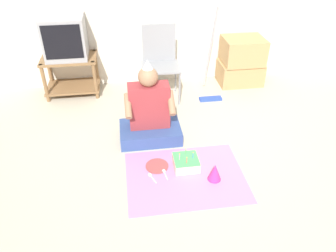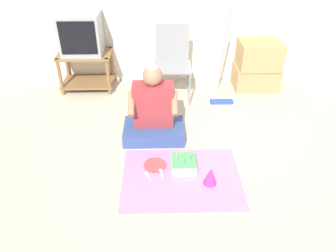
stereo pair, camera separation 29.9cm
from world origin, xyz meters
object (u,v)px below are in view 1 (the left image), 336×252
at_px(paper_plate, 157,166).
at_px(folding_chair, 160,58).
at_px(party_hat_blue, 215,172).
at_px(person_seated, 150,115).
at_px(cardboard_box_stack, 241,61).
at_px(dust_mop, 210,73).
at_px(tv, 65,37).
at_px(birthday_cake, 186,163).

bearing_deg(paper_plate, folding_chair, 81.61).
xyz_separation_m(party_hat_blue, paper_plate, (-0.48, 0.24, -0.08)).
relative_size(folding_chair, person_seated, 1.03).
height_order(folding_chair, person_seated, folding_chair).
bearing_deg(paper_plate, cardboard_box_stack, 50.19).
bearing_deg(dust_mop, paper_plate, -122.70).
distance_m(folding_chair, dust_mop, 0.64).
height_order(dust_mop, person_seated, dust_mop).
relative_size(cardboard_box_stack, party_hat_blue, 3.83).
bearing_deg(person_seated, tv, 128.10).
height_order(tv, party_hat_blue, tv).
distance_m(dust_mop, birthday_cake, 1.44).
relative_size(person_seated, party_hat_blue, 5.28).
relative_size(folding_chair, birthday_cake, 3.90).
distance_m(dust_mop, party_hat_blue, 1.56).
xyz_separation_m(person_seated, birthday_cake, (0.28, -0.53, -0.22)).
distance_m(tv, folding_chair, 1.14).
bearing_deg(paper_plate, birthday_cake, -9.92).
xyz_separation_m(tv, birthday_cake, (1.16, -1.65, -0.68)).
bearing_deg(folding_chair, person_seated, -103.74).
xyz_separation_m(folding_chair, dust_mop, (0.61, -0.11, -0.18)).
relative_size(tv, paper_plate, 2.31).
relative_size(party_hat_blue, paper_plate, 0.77).
height_order(tv, paper_plate, tv).
bearing_deg(party_hat_blue, paper_plate, 153.59).
bearing_deg(dust_mop, person_seated, -136.69).
bearing_deg(tv, folding_chair, -12.00).
bearing_deg(cardboard_box_stack, paper_plate, -129.81).
xyz_separation_m(tv, person_seated, (0.88, -1.12, -0.46)).
height_order(folding_chair, party_hat_blue, folding_chair).
xyz_separation_m(tv, folding_chair, (1.10, -0.23, -0.23)).
bearing_deg(dust_mop, party_hat_blue, -102.27).
xyz_separation_m(folding_chair, party_hat_blue, (0.28, -1.61, -0.42)).
bearing_deg(paper_plate, person_seated, 91.73).
xyz_separation_m(cardboard_box_stack, paper_plate, (-1.31, -1.58, -0.30)).
distance_m(cardboard_box_stack, dust_mop, 0.59).
distance_m(cardboard_box_stack, birthday_cake, 1.95).
bearing_deg(birthday_cake, party_hat_blue, -41.50).
bearing_deg(paper_plate, dust_mop, 57.30).
distance_m(cardboard_box_stack, paper_plate, 2.07).
bearing_deg(cardboard_box_stack, party_hat_blue, -114.57).
distance_m(folding_chair, party_hat_blue, 1.69).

